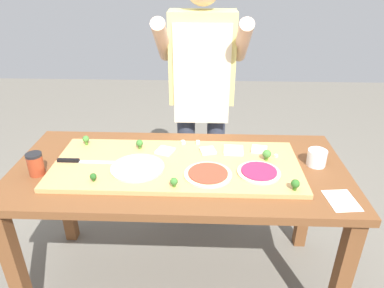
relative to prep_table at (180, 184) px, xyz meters
The scene contains 24 objects.
ground_plane 0.68m from the prep_table, ahead, with size 8.00×8.00×0.00m, color #6B665B.
prep_table is the anchor object (origin of this frame).
cutting_board 0.12m from the prep_table, 148.38° to the right, with size 1.22×0.50×0.02m, color tan.
chefs_knife 0.52m from the prep_table, behind, with size 0.31×0.02×0.02m.
pizza_whole_tomato_red 0.23m from the prep_table, 38.60° to the right, with size 0.23×0.23×0.02m.
pizza_whole_beet_magenta 0.42m from the prep_table, 12.81° to the right, with size 0.21×0.21×0.02m.
pizza_whole_cheese_artichoke 0.25m from the prep_table, 161.33° to the right, with size 0.26×0.26×0.02m.
pizza_slice_near_left 0.46m from the prep_table, 18.93° to the left, with size 0.08×0.08×0.01m, color silver.
pizza_slice_far_left 0.19m from the prep_table, 127.11° to the left, with size 0.08×0.08×0.01m, color silver.
pizza_slice_center 0.23m from the prep_table, 39.59° to the left, with size 0.08×0.08×0.01m, color silver.
pizza_slice_far_right 0.34m from the prep_table, 24.65° to the left, with size 0.10×0.10×0.01m, color silver.
broccoli_floret_back_left 0.45m from the prep_table, 154.37° to the right, with size 0.03×0.03×0.04m.
broccoli_floret_front_mid 0.47m from the prep_table, ahead, with size 0.04×0.04×0.06m.
broccoli_floret_center_right 0.31m from the prep_table, 147.43° to the left, with size 0.04×0.04×0.05m.
broccoli_floret_back_right 0.59m from the prep_table, 22.55° to the right, with size 0.04×0.04×0.05m.
broccoli_floret_front_right 0.26m from the prep_table, 91.92° to the right, with size 0.03×0.03×0.04m.
broccoli_floret_center_left 0.57m from the prep_table, 161.59° to the left, with size 0.04×0.04×0.05m.
cheese_crumble_a 0.52m from the prep_table, ahead, with size 0.01×0.01×0.01m, color white.
cheese_crumble_b 0.26m from the prep_table, 66.53° to the left, with size 0.02×0.02×0.02m, color white.
cheese_crumble_c 0.25m from the prep_table, 87.95° to the left, with size 0.02×0.02×0.02m, color white.
flour_cup 0.71m from the prep_table, ahead, with size 0.10×0.10×0.08m.
sauce_jar 0.71m from the prep_table, behind, with size 0.08×0.08×0.11m.
recipe_note 0.77m from the prep_table, 19.76° to the right, with size 0.12×0.16×0.00m, color white.
cook_center 0.72m from the prep_table, 80.78° to the left, with size 0.54×0.39×1.67m.
Camera 1 is at (0.12, -1.50, 1.69)m, focal length 32.71 mm.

